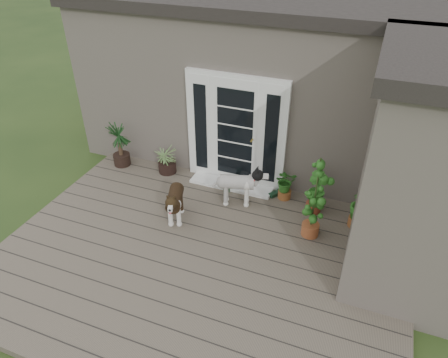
% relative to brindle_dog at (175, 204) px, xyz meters
% --- Properties ---
extents(deck, '(6.20, 4.60, 0.12)m').
position_rel_brindle_dog_xyz_m(deck, '(0.73, -0.71, -0.39)').
color(deck, '#6B5B4C').
rests_on(deck, ground).
extents(house_main, '(7.40, 4.00, 3.10)m').
position_rel_brindle_dog_xyz_m(house_main, '(0.73, 3.54, 1.10)').
color(house_main, '#665E54').
rests_on(house_main, ground).
extents(house_wing, '(1.60, 2.40, 3.10)m').
position_rel_brindle_dog_xyz_m(house_wing, '(3.63, 0.39, 1.10)').
color(house_wing, '#665E54').
rests_on(house_wing, ground).
extents(door_unit, '(1.90, 0.14, 2.15)m').
position_rel_brindle_dog_xyz_m(door_unit, '(0.53, 1.49, 0.75)').
color(door_unit, white).
rests_on(door_unit, deck).
extents(door_step, '(1.60, 0.40, 0.05)m').
position_rel_brindle_dog_xyz_m(door_step, '(0.53, 1.29, -0.30)').
color(door_step, white).
rests_on(door_step, deck).
extents(brindle_dog, '(0.58, 0.85, 0.65)m').
position_rel_brindle_dog_xyz_m(brindle_dog, '(0.00, 0.00, 0.00)').
color(brindle_dog, '#332112').
rests_on(brindle_dog, deck).
extents(white_dog, '(0.87, 0.56, 0.67)m').
position_rel_brindle_dog_xyz_m(white_dog, '(0.82, 0.80, 0.01)').
color(white_dog, silver).
rests_on(white_dog, deck).
extents(spider_plant, '(0.76, 0.76, 0.63)m').
position_rel_brindle_dog_xyz_m(spider_plant, '(-0.85, 1.29, -0.01)').
color(spider_plant, '#859F61').
rests_on(spider_plant, deck).
extents(yucca, '(0.81, 0.81, 0.94)m').
position_rel_brindle_dog_xyz_m(yucca, '(-1.87, 1.21, 0.14)').
color(yucca, black).
rests_on(yucca, deck).
extents(herb_a, '(0.51, 0.51, 0.49)m').
position_rel_brindle_dog_xyz_m(herb_a, '(1.58, 1.27, -0.08)').
color(herb_a, '#1C621D').
rests_on(herb_a, deck).
extents(herb_b, '(0.54, 0.54, 0.58)m').
position_rel_brindle_dog_xyz_m(herb_b, '(2.16, 1.07, -0.04)').
color(herb_b, '#185519').
rests_on(herb_b, deck).
extents(herb_c, '(0.51, 0.51, 0.63)m').
position_rel_brindle_dog_xyz_m(herb_c, '(2.92, 0.94, -0.01)').
color(herb_c, '#245618').
rests_on(herb_c, deck).
extents(sapling, '(0.46, 0.46, 1.51)m').
position_rel_brindle_dog_xyz_m(sapling, '(2.23, 0.43, 0.43)').
color(sapling, '#1C621C').
rests_on(sapling, deck).
extents(clog_left, '(0.19, 0.33, 0.09)m').
position_rel_brindle_dog_xyz_m(clog_left, '(0.53, 1.17, -0.28)').
color(clog_left, black).
rests_on(clog_left, deck).
extents(clog_right, '(0.28, 0.32, 0.09)m').
position_rel_brindle_dog_xyz_m(clog_right, '(1.41, 1.29, -0.28)').
color(clog_right, black).
rests_on(clog_right, deck).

